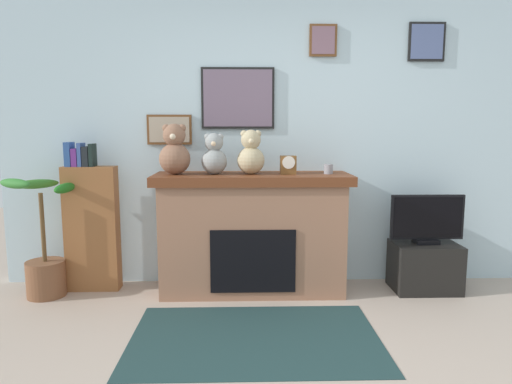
% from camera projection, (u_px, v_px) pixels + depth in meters
% --- Properties ---
extents(back_wall, '(5.20, 0.15, 2.60)m').
position_uv_depth(back_wall, '(287.00, 142.00, 4.25)').
color(back_wall, silver).
rests_on(back_wall, ground_plane).
extents(fireplace, '(1.68, 0.59, 1.04)m').
position_uv_depth(fireplace, '(252.00, 232.00, 4.03)').
color(fireplace, '#98694F').
rests_on(fireplace, ground_plane).
extents(bookshelf, '(0.45, 0.16, 1.31)m').
position_uv_depth(bookshelf, '(91.00, 224.00, 4.05)').
color(bookshelf, brown).
rests_on(bookshelf, ground_plane).
extents(potted_plant, '(0.56, 0.59, 1.04)m').
position_uv_depth(potted_plant, '(45.00, 258.00, 3.91)').
color(potted_plant, brown).
rests_on(potted_plant, ground_plane).
extents(tv_stand, '(0.56, 0.40, 0.42)m').
position_uv_depth(tv_stand, '(425.00, 267.00, 4.08)').
color(tv_stand, black).
rests_on(tv_stand, ground_plane).
extents(television, '(0.64, 0.14, 0.43)m').
position_uv_depth(television, '(427.00, 220.00, 4.02)').
color(television, black).
rests_on(television, tv_stand).
extents(area_rug, '(1.71, 1.10, 0.01)m').
position_uv_depth(area_rug, '(255.00, 338.00, 3.17)').
color(area_rug, '#203939').
rests_on(area_rug, ground_plane).
extents(candle_jar, '(0.08, 0.08, 0.08)m').
position_uv_depth(candle_jar, '(328.00, 169.00, 3.95)').
color(candle_jar, gray).
rests_on(candle_jar, fireplace).
extents(mantel_clock, '(0.13, 0.10, 0.16)m').
position_uv_depth(mantel_clock, '(288.00, 165.00, 3.93)').
color(mantel_clock, brown).
rests_on(mantel_clock, fireplace).
extents(teddy_bear_brown, '(0.27, 0.27, 0.43)m').
position_uv_depth(teddy_bear_brown, '(175.00, 152.00, 3.89)').
color(teddy_bear_brown, '#885F48').
rests_on(teddy_bear_brown, fireplace).
extents(teddy_bear_tan, '(0.22, 0.22, 0.35)m').
position_uv_depth(teddy_bear_tan, '(214.00, 156.00, 3.91)').
color(teddy_bear_tan, '#929695').
rests_on(teddy_bear_tan, fireplace).
extents(teddy_bear_cream, '(0.23, 0.23, 0.38)m').
position_uv_depth(teddy_bear_cream, '(251.00, 154.00, 3.91)').
color(teddy_bear_cream, tan).
rests_on(teddy_bear_cream, fireplace).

